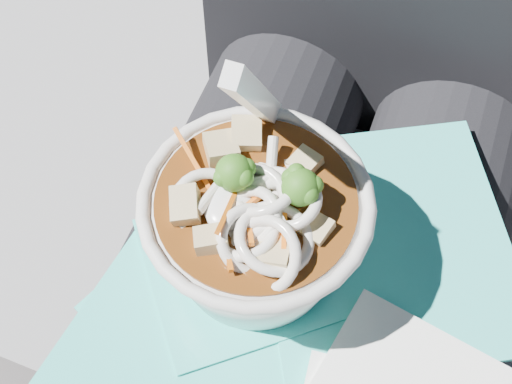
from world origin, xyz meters
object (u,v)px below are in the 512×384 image
(stone_ledge, at_px, (322,298))
(udon_bowl, at_px, (256,224))
(lap, at_px, (295,322))
(plastic_bag, at_px, (282,315))
(person_body, at_px, (331,210))

(stone_ledge, distance_m, udon_bowl, 0.46)
(stone_ledge, relative_size, lap, 2.08)
(plastic_bag, bearing_deg, lap, 83.09)
(lap, height_order, plastic_bag, plastic_bag)
(stone_ledge, bearing_deg, plastic_bag, -91.18)
(stone_ledge, relative_size, udon_bowl, 5.07)
(lap, distance_m, person_body, 0.10)
(stone_ledge, relative_size, plastic_bag, 2.50)
(stone_ledge, bearing_deg, lap, -90.00)
(lap, distance_m, udon_bowl, 0.15)
(lap, height_order, udon_bowl, udon_bowl)
(stone_ledge, bearing_deg, person_body, -90.00)
(lap, relative_size, udon_bowl, 2.44)
(stone_ledge, height_order, lap, lap)
(stone_ledge, relative_size, person_body, 1.03)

